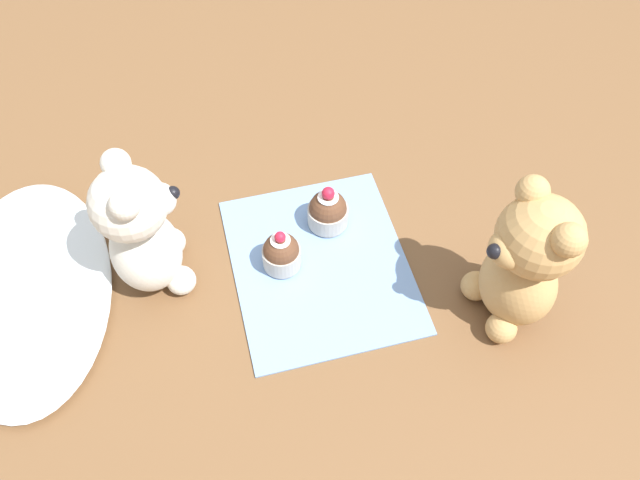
{
  "coord_description": "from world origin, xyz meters",
  "views": [
    {
      "loc": [
        -0.44,
        0.11,
        0.69
      ],
      "look_at": [
        0.0,
        0.0,
        0.06
      ],
      "focal_mm": 35.0,
      "sensor_mm": 36.0,
      "label": 1
    }
  ],
  "objects": [
    {
      "name": "ground_plane",
      "position": [
        0.0,
        0.0,
        0.0
      ],
      "size": [
        4.0,
        4.0,
        0.0
      ],
      "primitive_type": "plane",
      "color": "brown"
    },
    {
      "name": "knitted_placemat",
      "position": [
        0.0,
        0.0,
        0.0
      ],
      "size": [
        0.27,
        0.23,
        0.01
      ],
      "primitive_type": "cube",
      "color": "#7A9ED1",
      "rests_on": "ground_plane"
    },
    {
      "name": "tulle_cloth",
      "position": [
        0.05,
        0.37,
        0.01
      ],
      "size": [
        0.36,
        0.2,
        0.03
      ],
      "primitive_type": "ellipsoid",
      "color": "white",
      "rests_on": "ground_plane"
    },
    {
      "name": "teddy_bear_cream",
      "position": [
        0.04,
        0.21,
        0.1
      ],
      "size": [
        0.11,
        0.11,
        0.2
      ],
      "rotation": [
        0.0,
        0.0,
        0.08
      ],
      "color": "silver",
      "rests_on": "ground_plane"
    },
    {
      "name": "teddy_bear_tan",
      "position": [
        -0.12,
        -0.21,
        0.1
      ],
      "size": [
        0.11,
        0.11,
        0.21
      ],
      "rotation": [
        0.0,
        0.0,
        3.24
      ],
      "color": "tan",
      "rests_on": "ground_plane"
    },
    {
      "name": "cupcake_near_cream_bear",
      "position": [
        0.01,
        0.05,
        0.03
      ],
      "size": [
        0.05,
        0.05,
        0.06
      ],
      "color": "#B2ADA3",
      "rests_on": "knitted_placemat"
    },
    {
      "name": "cupcake_near_tan_bear",
      "position": [
        0.06,
        -0.03,
        0.03
      ],
      "size": [
        0.06,
        0.06,
        0.07
      ],
      "color": "#B2ADA3",
      "rests_on": "knitted_placemat"
    }
  ]
}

